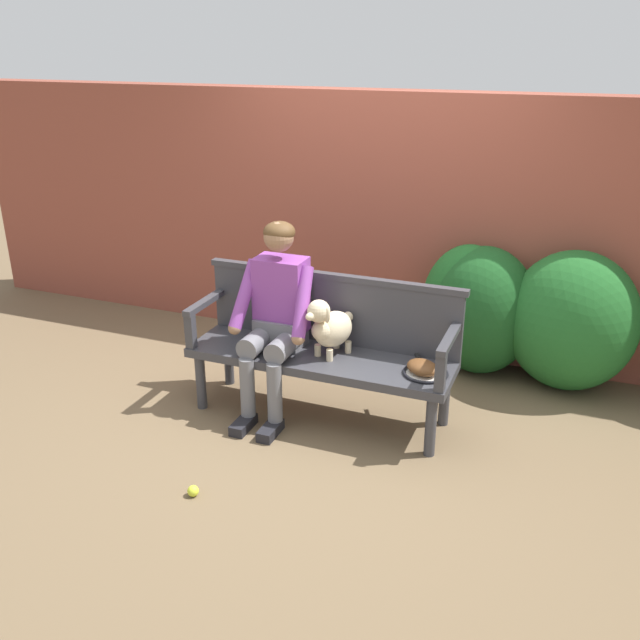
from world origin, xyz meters
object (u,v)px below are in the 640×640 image
Objects in this scene: tennis_racket at (424,371)px; tennis_ball at (193,491)px; dog_on_bench at (329,327)px; baseball_glove at (422,367)px; garden_bench at (320,362)px; person_seated at (276,312)px.

tennis_racket is 1.60m from tennis_ball.
tennis_ball is (-1.05, -1.12, -0.44)m from tennis_racket.
dog_on_bench is at bearing 70.30° from tennis_ball.
tennis_racket is (0.65, -0.01, -0.20)m from dog_on_bench.
baseball_glove is 1.58m from tennis_ball.
tennis_ball is at bearing -133.39° from tennis_racket.
baseball_glove is (0.71, -0.03, 0.10)m from garden_bench.
tennis_racket is (1.03, 0.01, -0.26)m from person_seated.
tennis_racket is (0.72, -0.00, 0.07)m from garden_bench.
baseball_glove reaches higher than tennis_racket.
garden_bench is 1.35× the size of person_seated.
person_seated reaches higher than dog_on_bench.
person_seated is at bearing -176.89° from garden_bench.
dog_on_bench is 0.74× the size of tennis_racket.
garden_bench is 0.28m from dog_on_bench.
dog_on_bench is 0.67m from baseball_glove.
person_seated is 1.31m from tennis_ball.
garden_bench is 1.23m from tennis_ball.
tennis_ball is at bearing -106.83° from garden_bench.
tennis_racket is at bearing -0.84° from dog_on_bench.
tennis_racket is 8.67× the size of tennis_ball.
baseball_glove is (0.64, -0.04, -0.17)m from dog_on_bench.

